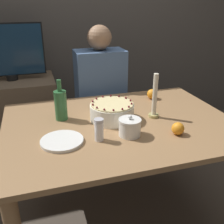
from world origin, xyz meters
TOP-DOWN VIEW (x-y plane):
  - ground_plane at (0.00, 0.00)m, footprint 12.00×12.00m
  - wall_behind at (0.00, 1.40)m, footprint 8.00×0.05m
  - dining_table at (0.00, 0.00)m, footprint 1.37×0.99m
  - cake at (-0.04, 0.05)m, footprint 0.27×0.27m
  - sugar_bowl at (-0.01, -0.17)m, footprint 0.12×0.12m
  - sugar_shaker at (-0.18, -0.18)m, footprint 0.05×0.05m
  - plate_stack at (-0.37, -0.14)m, footprint 0.22×0.22m
  - candle at (0.22, 0.01)m, footprint 0.06×0.06m
  - bottle at (-0.33, 0.14)m, footprint 0.07×0.07m
  - orange_fruit_0 at (0.25, -0.24)m, footprint 0.07×0.07m
  - orange_fruit_1 at (0.35, 0.31)m, footprint 0.07×0.07m
  - person_man_blue_shirt at (0.05, 0.69)m, footprint 0.40×0.34m
  - side_cabinet at (-0.66, 1.09)m, footprint 0.72×0.53m
  - tv_monitor at (-0.66, 1.09)m, footprint 0.61×0.10m

SIDE VIEW (x-z plane):
  - ground_plane at x=0.00m, z-range 0.00..0.00m
  - side_cabinet at x=-0.66m, z-range 0.00..0.73m
  - person_man_blue_shirt at x=0.05m, z-range -0.08..1.14m
  - dining_table at x=0.00m, z-range 0.25..0.98m
  - plate_stack at x=-0.37m, z-range 0.72..0.74m
  - orange_fruit_0 at x=0.25m, z-range 0.72..0.79m
  - orange_fruit_1 at x=0.35m, z-range 0.72..0.79m
  - sugar_bowl at x=-0.01m, z-range 0.71..0.83m
  - cake at x=-0.04m, z-range 0.71..0.83m
  - sugar_shaker at x=-0.18m, z-range 0.72..0.84m
  - bottle at x=-0.33m, z-range 0.69..0.94m
  - candle at x=0.22m, z-range 0.69..0.97m
  - tv_monitor at x=-0.66m, z-range 0.74..1.23m
  - wall_behind at x=0.00m, z-range 0.00..2.60m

